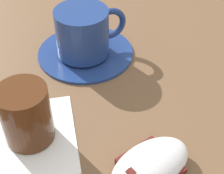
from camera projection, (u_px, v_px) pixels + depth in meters
name	position (u px, v px, depth m)	size (l,w,h in m)	color
ground_plane	(93.00, 108.00, 0.47)	(3.00, 3.00, 0.00)	brown
saucer	(86.00, 52.00, 0.56)	(0.15, 0.15, 0.01)	navy
coffee_cup	(84.00, 32.00, 0.53)	(0.08, 0.11, 0.07)	navy
computer_mouse	(150.00, 165.00, 0.38)	(0.08, 0.11, 0.03)	silver
napkin_under_glass	(23.00, 138.00, 0.43)	(0.13, 0.13, 0.00)	white
drinking_glass	(26.00, 115.00, 0.41)	(0.06, 0.06, 0.08)	#4C2814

